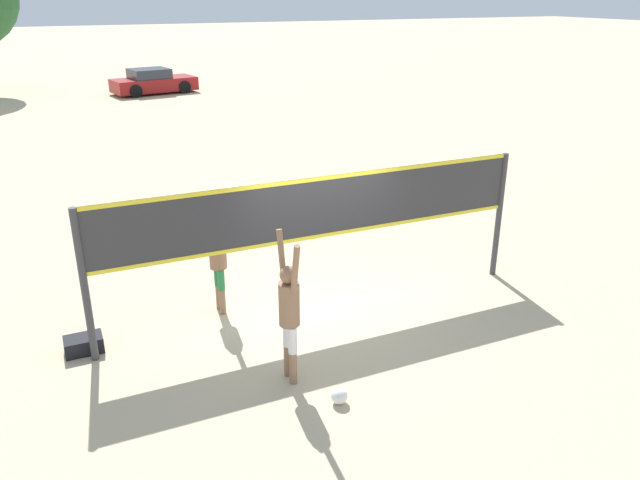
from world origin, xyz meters
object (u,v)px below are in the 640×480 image
object	(u,v)px
gear_bag	(84,344)
parked_car_near	(153,82)
volleyball_net	(320,217)
player_blocker	(218,255)
volleyball	(339,396)
player_spiker	(289,307)

from	to	relation	value
gear_bag	parked_car_near	distance (m)	25.77
gear_bag	parked_car_near	xyz separation A→B (m)	(5.62, 25.14, 0.46)
volleyball_net	player_blocker	size ratio (longest dim) A/B	3.74
player_blocker	volleyball	distance (m)	3.29
volleyball_net	volleyball	size ratio (longest dim) A/B	33.28
player_spiker	parked_car_near	size ratio (longest dim) A/B	0.47
player_spiker	gear_bag	world-z (taller)	player_spiker
volleyball_net	player_blocker	bearing A→B (deg)	155.51
volleyball_net	player_blocker	world-z (taller)	volleyball_net
gear_bag	parked_car_near	bearing A→B (deg)	77.39
volleyball_net	gear_bag	size ratio (longest dim) A/B	13.35
volleyball	gear_bag	world-z (taller)	gear_bag
player_spiker	volleyball	distance (m)	1.32
volleyball_net	player_blocker	xyz separation A→B (m)	(-1.51, 0.69, -0.65)
player_blocker	volleyball	size ratio (longest dim) A/B	8.89
player_spiker	parked_car_near	bearing A→B (deg)	-6.51
volleyball_net	player_spiker	world-z (taller)	volleyball_net
volleyball	parked_car_near	size ratio (longest dim) A/B	0.05
volleyball_net	volleyball	xyz separation A→B (m)	(-0.81, -2.40, -1.56)
player_spiker	player_blocker	distance (m)	2.34
volleyball	gear_bag	bearing A→B (deg)	137.29
player_blocker	gear_bag	world-z (taller)	player_blocker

